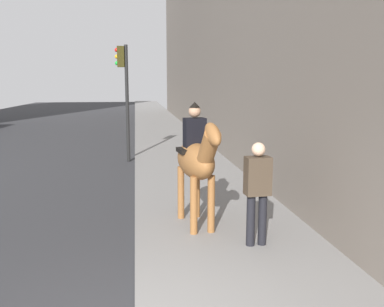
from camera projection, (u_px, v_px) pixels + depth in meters
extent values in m
ellipsoid|color=brown|center=(195.00, 160.00, 7.59)|extent=(1.56, 0.77, 0.66)
cylinder|color=brown|center=(211.00, 204.00, 7.33)|extent=(0.13, 0.13, 1.03)
cylinder|color=brown|center=(194.00, 205.00, 7.24)|extent=(0.13, 0.13, 1.03)
cylinder|color=brown|center=(197.00, 191.00, 8.18)|extent=(0.13, 0.13, 1.03)
cylinder|color=brown|center=(181.00, 193.00, 8.09)|extent=(0.13, 0.13, 1.03)
cylinder|color=brown|center=(209.00, 148.00, 6.80)|extent=(0.67, 0.37, 0.68)
ellipsoid|color=brown|center=(213.00, 134.00, 6.56)|extent=(0.65, 0.31, 0.49)
cylinder|color=black|center=(185.00, 159.00, 8.28)|extent=(0.29, 0.14, 0.55)
cube|color=black|center=(195.00, 150.00, 7.61)|extent=(0.52, 0.66, 0.08)
cube|color=black|center=(195.00, 133.00, 7.55)|extent=(0.33, 0.42, 0.55)
sphere|color=tan|center=(195.00, 111.00, 7.49)|extent=(0.22, 0.22, 0.22)
cone|color=black|center=(195.00, 105.00, 7.47)|extent=(0.23, 0.23, 0.10)
cylinder|color=black|center=(251.00, 220.00, 6.73)|extent=(0.14, 0.14, 0.85)
cylinder|color=black|center=(262.00, 220.00, 6.77)|extent=(0.14, 0.14, 0.85)
cube|color=#3F3326|center=(258.00, 176.00, 6.63)|extent=(0.28, 0.41, 0.62)
sphere|color=#D8AD8C|center=(258.00, 149.00, 6.56)|extent=(0.22, 0.22, 0.22)
cylinder|color=black|center=(127.00, 104.00, 14.40)|extent=(0.12, 0.12, 4.04)
cube|color=#2D280C|center=(121.00, 57.00, 14.11)|extent=(0.20, 0.24, 0.70)
sphere|color=red|center=(117.00, 50.00, 14.06)|extent=(0.14, 0.14, 0.14)
sphere|color=orange|center=(117.00, 57.00, 14.09)|extent=(0.14, 0.14, 0.14)
sphere|color=green|center=(117.00, 63.00, 14.13)|extent=(0.14, 0.14, 0.14)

